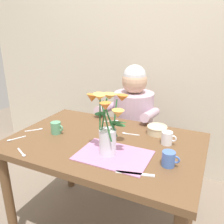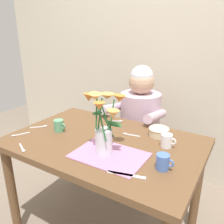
# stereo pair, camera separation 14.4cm
# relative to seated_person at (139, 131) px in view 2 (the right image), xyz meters

# --- Properties ---
(wood_panel_backdrop) EXTENTS (4.00, 0.10, 2.50)m
(wood_panel_backdrop) POSITION_rel_seated_person_xyz_m (0.03, 0.43, 0.69)
(wood_panel_backdrop) COLOR beige
(wood_panel_backdrop) RESTS_ON ground_plane
(dining_table) EXTENTS (1.20, 0.80, 0.74)m
(dining_table) POSITION_rel_seated_person_xyz_m (0.03, -0.62, 0.08)
(dining_table) COLOR brown
(dining_table) RESTS_ON ground_plane
(seated_person) EXTENTS (0.45, 0.47, 1.14)m
(seated_person) POSITION_rel_seated_person_xyz_m (0.00, 0.00, 0.00)
(seated_person) COLOR #4C4C56
(seated_person) RESTS_ON ground_plane
(striped_placemat) EXTENTS (0.40, 0.28, 0.00)m
(striped_placemat) POSITION_rel_seated_person_xyz_m (0.16, -0.76, 0.18)
(striped_placemat) COLOR #B275A3
(striped_placemat) RESTS_ON dining_table
(flower_vase) EXTENTS (0.24, 0.26, 0.36)m
(flower_vase) POSITION_rel_seated_person_xyz_m (0.13, -0.75, 0.35)
(flower_vase) COLOR silver
(flower_vase) RESTS_ON dining_table
(ceramic_bowl) EXTENTS (0.14, 0.14, 0.06)m
(ceramic_bowl) POSITION_rel_seated_person_xyz_m (0.31, -0.37, 0.21)
(ceramic_bowl) COLOR beige
(ceramic_bowl) RESTS_ON dining_table
(dinner_knife) EXTENTS (0.19, 0.06, 0.00)m
(dinner_knife) POSITION_rel_seated_person_xyz_m (0.33, -0.88, 0.18)
(dinner_knife) COLOR silver
(dinner_knife) RESTS_ON dining_table
(coffee_cup) EXTENTS (0.09, 0.07, 0.08)m
(coffee_cup) POSITION_rel_seated_person_xyz_m (0.46, -0.73, 0.22)
(coffee_cup) COLOR #476BB7
(coffee_cup) RESTS_ON dining_table
(ceramic_mug) EXTENTS (0.09, 0.07, 0.08)m
(ceramic_mug) POSITION_rel_seated_person_xyz_m (0.40, -0.49, 0.22)
(ceramic_mug) COLOR silver
(ceramic_mug) RESTS_ON dining_table
(tea_cup) EXTENTS (0.09, 0.07, 0.08)m
(tea_cup) POSITION_rel_seated_person_xyz_m (-0.31, -0.66, 0.22)
(tea_cup) COLOR #569970
(tea_cup) RESTS_ON dining_table
(spoon_0) EXTENTS (0.09, 0.10, 0.01)m
(spoon_0) POSITION_rel_seated_person_xyz_m (-0.47, -0.67, 0.18)
(spoon_0) COLOR silver
(spoon_0) RESTS_ON dining_table
(spoon_1) EXTENTS (0.11, 0.07, 0.01)m
(spoon_1) POSITION_rel_seated_person_xyz_m (-0.31, -0.97, 0.18)
(spoon_1) COLOR silver
(spoon_1) RESTS_ON dining_table
(spoon_2) EXTENTS (0.11, 0.08, 0.01)m
(spoon_2) POSITION_rel_seated_person_xyz_m (-0.05, -0.29, 0.18)
(spoon_2) COLOR silver
(spoon_2) RESTS_ON dining_table
(spoon_3) EXTENTS (0.07, 0.11, 0.01)m
(spoon_3) POSITION_rel_seated_person_xyz_m (-0.50, -0.85, 0.18)
(spoon_3) COLOR silver
(spoon_3) RESTS_ON dining_table
(spoon_4) EXTENTS (0.12, 0.03, 0.01)m
(spoon_4) POSITION_rel_seated_person_xyz_m (0.13, -0.46, 0.18)
(spoon_4) COLOR silver
(spoon_4) RESTS_ON dining_table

